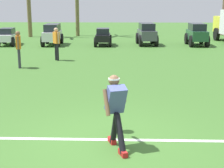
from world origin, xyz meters
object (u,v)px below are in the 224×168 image
at_px(teammate_midfield, 56,41).
at_px(frisbee_in_flight, 112,102).
at_px(parked_car_slot_d, 147,33).
at_px(parked_car_slot_b, 52,34).
at_px(parked_car_slot_c, 103,37).
at_px(frisbee_thrower, 116,108).
at_px(teammate_near_sideline, 18,46).
at_px(parked_car_slot_a, 8,36).
at_px(parked_car_slot_e, 197,34).

bearing_deg(teammate_midfield, frisbee_in_flight, -72.15).
bearing_deg(frisbee_in_flight, parked_car_slot_d, 83.49).
bearing_deg(parked_car_slot_d, parked_car_slot_b, -177.68).
xyz_separation_m(teammate_midfield, parked_car_slot_c, (1.88, 5.80, -0.38)).
bearing_deg(parked_car_slot_b, frisbee_thrower, -74.31).
bearing_deg(teammate_near_sideline, parked_car_slot_b, 91.28).
xyz_separation_m(teammate_near_sideline, parked_car_slot_b, (-0.18, 7.84, -0.22)).
distance_m(parked_car_slot_a, parked_car_slot_d, 8.95).
bearing_deg(frisbee_thrower, frisbee_in_flight, 97.46).
distance_m(teammate_near_sideline, parked_car_slot_c, 8.34).
relative_size(frisbee_thrower, parked_car_slot_a, 0.63).
xyz_separation_m(frisbee_thrower, parked_car_slot_c, (-1.17, 15.76, -0.23)).
distance_m(parked_car_slot_b, parked_car_slot_e, 9.27).
xyz_separation_m(parked_car_slot_b, parked_car_slot_c, (3.29, -0.11, -0.16)).
bearing_deg(parked_car_slot_c, teammate_midfield, -107.96).
distance_m(frisbee_in_flight, parked_car_slot_c, 14.96).
distance_m(frisbee_in_flight, parked_car_slot_a, 16.51).
height_order(frisbee_thrower, teammate_near_sideline, teammate_near_sideline).
distance_m(teammate_near_sideline, parked_car_slot_d, 10.02).
distance_m(parked_car_slot_b, parked_car_slot_d, 6.09).
bearing_deg(parked_car_slot_d, parked_car_slot_c, -172.84).
distance_m(teammate_midfield, parked_car_slot_c, 6.10).
distance_m(parked_car_slot_c, parked_car_slot_e, 5.99).
xyz_separation_m(teammate_midfield, parked_car_slot_a, (-4.26, 5.73, -0.38)).
height_order(teammate_midfield, parked_car_slot_a, teammate_midfield).
bearing_deg(parked_car_slot_b, parked_car_slot_a, -176.60).
xyz_separation_m(teammate_midfield, parked_car_slot_d, (4.68, 6.15, -0.20)).
relative_size(teammate_midfield, parked_car_slot_b, 0.64).
relative_size(parked_car_slot_b, parked_car_slot_d, 1.01).
xyz_separation_m(teammate_near_sideline, parked_car_slot_e, (9.09, 7.90, -0.20)).
bearing_deg(parked_car_slot_a, parked_car_slot_d, 2.66).
relative_size(teammate_midfield, parked_car_slot_a, 0.69).
bearing_deg(parked_car_slot_e, teammate_near_sideline, -139.00).
relative_size(parked_car_slot_c, parked_car_slot_d, 0.92).
distance_m(frisbee_thrower, parked_car_slot_a, 17.32).
bearing_deg(frisbee_thrower, parked_car_slot_b, 105.69).
height_order(parked_car_slot_a, parked_car_slot_e, parked_car_slot_e).
distance_m(teammate_near_sideline, parked_car_slot_b, 7.84).
relative_size(parked_car_slot_a, parked_car_slot_d, 0.93).
xyz_separation_m(parked_car_slot_b, parked_car_slot_d, (6.09, 0.25, 0.02)).
bearing_deg(parked_car_slot_b, parked_car_slot_e, 0.40).
xyz_separation_m(parked_car_slot_a, parked_car_slot_e, (12.12, 0.23, 0.18)).
bearing_deg(frisbee_thrower, parked_car_slot_d, 84.21).
xyz_separation_m(frisbee_in_flight, parked_car_slot_a, (-7.20, 14.86, -0.10)).
bearing_deg(parked_car_slot_c, frisbee_thrower, -85.76).
distance_m(frisbee_thrower, teammate_near_sideline, 9.10).
xyz_separation_m(frisbee_in_flight, teammate_midfield, (-2.94, 9.12, 0.27)).
distance_m(teammate_near_sideline, parked_car_slot_a, 8.25).
height_order(teammate_midfield, parked_car_slot_d, teammate_midfield).
bearing_deg(frisbee_thrower, teammate_midfield, 107.01).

